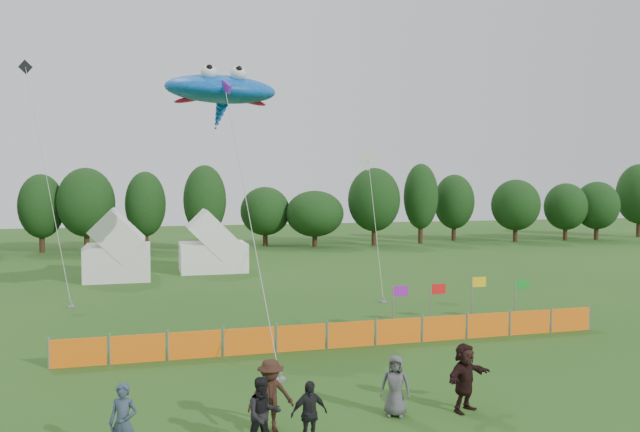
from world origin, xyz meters
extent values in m
plane|color=#234C16|center=(0.00, 0.00, 0.00)|extent=(160.00, 160.00, 0.00)
cylinder|color=#382314|center=(-15.73, 46.21, 1.19)|extent=(0.50, 0.50, 2.38)
ellipsoid|color=black|center=(-15.73, 46.21, 4.30)|extent=(4.09, 4.09, 5.35)
cylinder|color=#382314|center=(-11.75, 45.39, 1.29)|extent=(0.50, 0.50, 2.57)
ellipsoid|color=black|center=(-11.75, 45.39, 4.64)|extent=(5.20, 5.20, 5.79)
cylinder|color=#382314|center=(-6.44, 45.32, 1.23)|extent=(0.50, 0.50, 2.46)
ellipsoid|color=black|center=(-6.44, 45.32, 4.45)|extent=(3.78, 3.78, 5.55)
cylinder|color=#382314|center=(-0.99, 43.92, 1.33)|extent=(0.50, 0.50, 2.66)
ellipsoid|color=black|center=(-0.99, 43.92, 4.81)|extent=(4.05, 4.05, 5.99)
cylinder|color=#382314|center=(5.28, 46.53, 0.99)|extent=(0.50, 0.50, 1.98)
ellipsoid|color=black|center=(5.28, 46.53, 3.58)|extent=(5.06, 5.06, 4.46)
cylinder|color=#382314|center=(9.99, 44.56, 0.93)|extent=(0.50, 0.50, 1.86)
ellipsoid|color=black|center=(9.99, 44.56, 3.35)|extent=(5.86, 5.86, 4.18)
cylinder|color=#382314|center=(16.28, 44.38, 1.31)|extent=(0.50, 0.50, 2.62)
ellipsoid|color=black|center=(16.28, 44.38, 4.73)|extent=(5.41, 5.41, 5.89)
cylinder|color=#382314|center=(21.78, 44.99, 1.39)|extent=(0.50, 0.50, 2.78)
ellipsoid|color=black|center=(21.78, 44.99, 5.02)|extent=(3.67, 3.67, 6.26)
cylinder|color=#382314|center=(26.67, 46.88, 1.21)|extent=(0.50, 0.50, 2.42)
ellipsoid|color=black|center=(26.67, 46.88, 4.36)|extent=(4.46, 4.46, 5.44)
cylinder|color=#382314|center=(32.69, 44.13, 1.12)|extent=(0.50, 0.50, 2.24)
ellipsoid|color=black|center=(32.69, 44.13, 4.04)|extent=(5.26, 5.26, 5.03)
cylinder|color=#382314|center=(39.09, 44.15, 1.05)|extent=(0.50, 0.50, 2.10)
ellipsoid|color=black|center=(39.09, 44.15, 3.80)|extent=(4.74, 4.74, 4.73)
cylinder|color=#382314|center=(42.84, 43.69, 1.08)|extent=(0.50, 0.50, 2.16)
ellipsoid|color=black|center=(42.84, 43.69, 3.91)|extent=(4.88, 4.88, 4.87)
cylinder|color=#382314|center=(50.29, 45.54, 1.43)|extent=(0.50, 0.50, 2.85)
ellipsoid|color=black|center=(50.29, 45.54, 5.15)|extent=(5.19, 5.19, 6.42)
cube|color=white|center=(-8.15, 27.45, 1.15)|extent=(4.17, 4.17, 2.29)
cube|color=white|center=(-1.64, 29.63, 1.04)|extent=(4.72, 3.78, 2.08)
cube|color=orange|center=(-8.52, 6.85, 0.50)|extent=(1.90, 0.06, 1.00)
cube|color=orange|center=(-6.52, 6.85, 0.50)|extent=(1.90, 0.06, 1.00)
cube|color=orange|center=(-4.52, 6.85, 0.50)|extent=(1.90, 0.06, 1.00)
cube|color=orange|center=(-2.52, 6.85, 0.50)|extent=(1.90, 0.06, 1.00)
cube|color=orange|center=(-0.52, 6.85, 0.50)|extent=(1.90, 0.06, 1.00)
cube|color=orange|center=(1.48, 6.85, 0.50)|extent=(1.90, 0.06, 1.00)
cube|color=orange|center=(3.48, 6.85, 0.50)|extent=(1.90, 0.06, 1.00)
cube|color=orange|center=(5.48, 6.85, 0.50)|extent=(1.90, 0.06, 1.00)
cube|color=orange|center=(7.48, 6.85, 0.50)|extent=(1.90, 0.06, 1.00)
cube|color=orange|center=(9.48, 6.85, 0.50)|extent=(1.90, 0.06, 1.00)
cube|color=orange|center=(11.48, 6.85, 0.50)|extent=(1.90, 0.06, 1.00)
cylinder|color=gray|center=(4.00, 8.73, 0.99)|extent=(0.06, 0.06, 1.98)
cube|color=purple|center=(4.35, 8.73, 1.76)|extent=(0.70, 0.02, 0.45)
cylinder|color=gray|center=(6.00, 9.17, 0.95)|extent=(0.06, 0.06, 1.91)
cube|color=red|center=(6.35, 9.17, 1.68)|extent=(0.70, 0.02, 0.45)
cylinder|color=gray|center=(8.00, 9.13, 1.08)|extent=(0.06, 0.06, 2.15)
cube|color=yellow|center=(8.35, 9.13, 1.93)|extent=(0.70, 0.02, 0.45)
cylinder|color=gray|center=(10.00, 8.79, 1.00)|extent=(0.06, 0.06, 2.01)
cube|color=#148C26|center=(10.35, 8.79, 1.78)|extent=(0.70, 0.02, 0.45)
imported|color=#2F3C4F|center=(-6.69, -1.40, 0.92)|extent=(0.79, 0.66, 1.85)
imported|color=black|center=(-3.49, -1.67, 0.90)|extent=(0.95, 0.78, 1.80)
imported|color=black|center=(-3.10, -0.52, 0.95)|extent=(1.28, 0.81, 1.89)
imported|color=black|center=(-2.37, -1.67, 0.81)|extent=(1.00, 0.54, 1.62)
imported|color=#48474C|center=(0.42, -0.34, 0.84)|extent=(0.97, 0.84, 1.68)
imported|color=black|center=(2.43, -0.54, 0.96)|extent=(1.85, 1.32, 1.93)
ellipsoid|color=blue|center=(-2.70, 13.94, 10.86)|extent=(5.97, 4.95, 1.86)
sphere|color=white|center=(-3.37, 12.79, 11.43)|extent=(0.75, 0.75, 0.75)
sphere|color=white|center=(-2.04, 12.79, 11.43)|extent=(0.75, 0.75, 0.75)
ellipsoid|color=red|center=(-4.12, 14.12, 10.37)|extent=(1.56, 0.68, 0.24)
ellipsoid|color=red|center=(-1.28, 14.12, 10.37)|extent=(1.56, 0.68, 0.24)
cube|color=purple|center=(-2.70, 11.90, 10.68)|extent=(0.37, 0.96, 0.70)
cylinder|color=#A5A5A5|center=(-2.37, 7.82, 5.28)|extent=(0.70, 8.76, 10.58)
cube|color=gray|center=(-2.03, 3.45, 0.05)|extent=(0.30, 0.30, 0.10)
cube|color=white|center=(6.88, 19.96, 7.86)|extent=(1.36, 0.37, 1.36)
cylinder|color=#A5A5A5|center=(6.44, 17.48, 3.93)|extent=(0.91, 4.99, 7.88)
cube|color=gray|center=(6.00, 15.00, 0.05)|extent=(0.30, 0.30, 0.10)
cube|color=black|center=(-13.42, 26.70, 13.66)|extent=(0.89, 0.26, 0.89)
cylinder|color=#A5A5A5|center=(-11.71, 22.35, 6.83)|extent=(3.45, 8.74, 13.68)
cube|color=gray|center=(-10.00, 18.00, 0.05)|extent=(0.30, 0.30, 0.10)
camera|label=1|loc=(-6.03, -16.05, 6.40)|focal=35.00mm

